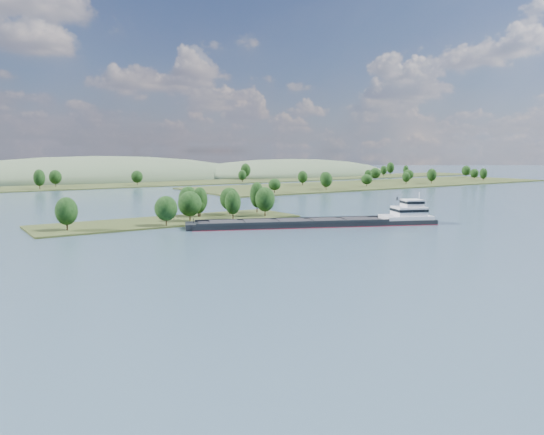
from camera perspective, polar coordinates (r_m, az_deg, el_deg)
ground at (r=150.85m, az=-2.11°, el=-3.00°), size 1800.00×1800.00×0.00m
tree_island at (r=205.10m, az=-8.93°, el=0.81°), size 100.00×31.92×14.25m
right_bank at (r=435.73m, az=11.85°, el=3.64°), size 320.00×90.00×13.76m
back_shoreline at (r=416.40m, az=-21.47°, el=3.11°), size 900.00×60.00×15.97m
hill_east at (r=584.59m, az=1.93°, el=4.56°), size 260.00×140.00×36.00m
hill_west at (r=525.87m, az=-18.22°, el=3.91°), size 320.00×160.00×44.00m
cargo_barge at (r=191.41m, az=6.39°, el=-0.41°), size 87.41×44.88×12.22m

